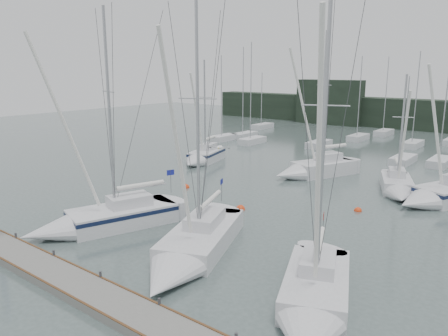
% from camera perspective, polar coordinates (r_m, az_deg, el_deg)
% --- Properties ---
extents(ground, '(160.00, 160.00, 0.00)m').
position_cam_1_polar(ground, '(23.36, -4.53, -12.72)').
color(ground, '#4B5B58').
rests_on(ground, ground).
extents(dock, '(24.00, 2.00, 0.40)m').
position_cam_1_polar(dock, '(20.30, -14.52, -16.69)').
color(dock, slate).
rests_on(dock, ground).
extents(far_building_left, '(12.00, 3.00, 8.00)m').
position_cam_1_polar(far_building_left, '(83.11, 13.60, 8.37)').
color(far_building_left, black).
rests_on(far_building_left, ground).
extents(sailboat_near_left, '(5.93, 10.07, 14.70)m').
position_cam_1_polar(sailboat_near_left, '(29.04, -16.54, -6.69)').
color(sailboat_near_left, silver).
rests_on(sailboat_near_left, ground).
extents(sailboat_near_center, '(6.77, 11.03, 14.54)m').
position_cam_1_polar(sailboat_near_center, '(23.61, -4.75, -11.03)').
color(sailboat_near_center, silver).
rests_on(sailboat_near_center, ground).
extents(sailboat_near_right, '(5.71, 8.93, 14.62)m').
position_cam_1_polar(sailboat_near_right, '(19.24, 11.55, -17.18)').
color(sailboat_near_right, silver).
rests_on(sailboat_near_right, ground).
extents(sailboat_mid_a, '(4.30, 7.48, 11.74)m').
position_cam_1_polar(sailboat_mid_a, '(47.41, -2.92, 1.37)').
color(sailboat_mid_a, silver).
rests_on(sailboat_mid_a, ground).
extents(sailboat_mid_b, '(5.99, 8.91, 14.30)m').
position_cam_1_polar(sailboat_mid_b, '(42.25, 11.19, -0.24)').
color(sailboat_mid_b, silver).
rests_on(sailboat_mid_b, ground).
extents(sailboat_mid_c, '(4.63, 7.12, 10.35)m').
position_cam_1_polar(sailboat_mid_c, '(38.24, 21.76, -2.48)').
color(sailboat_mid_c, silver).
rests_on(sailboat_mid_c, ground).
extents(sailboat_mid_d, '(6.14, 9.11, 12.66)m').
position_cam_1_polar(sailboat_mid_d, '(37.01, 26.34, -3.25)').
color(sailboat_mid_d, silver).
rests_on(sailboat_mid_d, ground).
extents(buoy_a, '(0.69, 0.69, 0.69)m').
position_cam_1_polar(buoy_a, '(32.04, 2.16, -5.45)').
color(buoy_a, red).
rests_on(buoy_a, ground).
extents(buoy_b, '(0.56, 0.56, 0.56)m').
position_cam_1_polar(buoy_b, '(33.16, 17.08, -5.39)').
color(buoy_b, red).
rests_on(buoy_b, ground).
extents(buoy_c, '(0.63, 0.63, 0.63)m').
position_cam_1_polar(buoy_c, '(37.91, -5.01, -2.56)').
color(buoy_c, red).
rests_on(buoy_c, ground).
extents(seagull, '(0.92, 0.49, 0.19)m').
position_cam_1_polar(seagull, '(21.31, -0.58, 2.71)').
color(seagull, white).
rests_on(seagull, ground).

